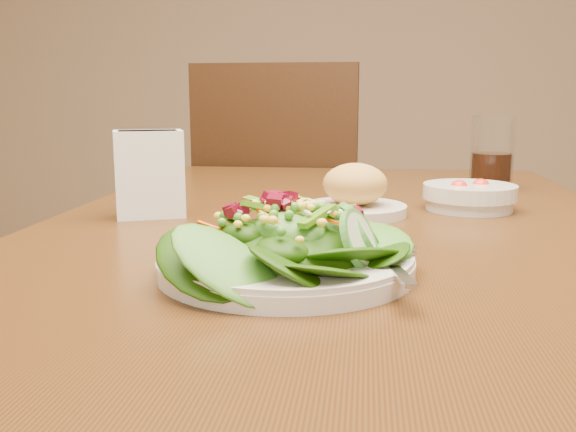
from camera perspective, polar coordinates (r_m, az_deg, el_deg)
The scene contains 7 objects.
dining_table at distance 1.00m, azimuth 4.43°, elevation -6.23°, with size 0.90×1.40×0.75m.
chair_far at distance 1.89m, azimuth -0.42°, elevation -1.37°, with size 0.50×0.50×1.02m.
salad_plate at distance 0.69m, azimuth 0.60°, elevation -2.76°, with size 0.28×0.28×0.08m.
bread_plate at distance 1.03m, azimuth 5.97°, elevation 1.97°, with size 0.17×0.17×0.08m.
tomato_bowl at distance 1.11m, azimuth 15.82°, elevation 1.69°, with size 0.15×0.15×0.05m.
drinking_glass at distance 1.35m, azimuth 17.66°, elevation 4.91°, with size 0.08×0.08×0.15m.
napkin_holder at distance 1.03m, azimuth -12.22°, elevation 3.88°, with size 0.12×0.09×0.14m.
Camera 1 is at (0.04, -0.96, 0.94)m, focal length 40.00 mm.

